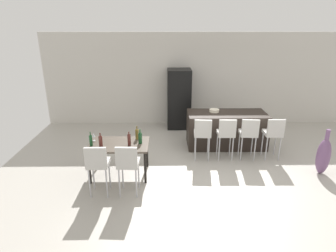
# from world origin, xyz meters

# --- Properties ---
(ground_plane) EXTENTS (10.00, 10.00, 0.00)m
(ground_plane) POSITION_xyz_m (0.00, 0.00, 0.00)
(ground_plane) COLOR #ADA89E
(back_wall) EXTENTS (10.00, 0.12, 2.90)m
(back_wall) POSITION_xyz_m (0.00, 2.99, 1.45)
(back_wall) COLOR beige
(back_wall) RESTS_ON ground_plane
(kitchen_island) EXTENTS (2.06, 0.89, 0.92)m
(kitchen_island) POSITION_xyz_m (0.45, 1.05, 0.46)
(kitchen_island) COLOR black
(kitchen_island) RESTS_ON ground_plane
(bar_chair_left) EXTENTS (0.43, 0.43, 1.05)m
(bar_chair_left) POSITION_xyz_m (-0.30, 0.22, 0.70)
(bar_chair_left) COLOR beige
(bar_chair_left) RESTS_ON ground_plane
(bar_chair_middle) EXTENTS (0.41, 0.41, 1.05)m
(bar_chair_middle) POSITION_xyz_m (0.27, 0.22, 0.70)
(bar_chair_middle) COLOR beige
(bar_chair_middle) RESTS_ON ground_plane
(bar_chair_right) EXTENTS (0.43, 0.43, 1.05)m
(bar_chair_right) POSITION_xyz_m (0.81, 0.22, 0.70)
(bar_chair_right) COLOR beige
(bar_chair_right) RESTS_ON ground_plane
(bar_chair_far) EXTENTS (0.40, 0.40, 1.05)m
(bar_chair_far) POSITION_xyz_m (1.40, 0.22, 0.70)
(bar_chair_far) COLOR beige
(bar_chair_far) RESTS_ON ground_plane
(dining_table) EXTENTS (1.26, 0.83, 0.74)m
(dining_table) POSITION_xyz_m (-2.17, -0.51, 0.67)
(dining_table) COLOR #4C4238
(dining_table) RESTS_ON ground_plane
(dining_chair_near) EXTENTS (0.40, 0.40, 1.05)m
(dining_chair_near) POSITION_xyz_m (-2.46, -1.29, 0.70)
(dining_chair_near) COLOR beige
(dining_chair_near) RESTS_ON ground_plane
(dining_chair_far) EXTENTS (0.42, 0.42, 1.05)m
(dining_chair_far) POSITION_xyz_m (-1.89, -1.29, 0.70)
(dining_chair_far) COLOR beige
(dining_chair_far) RESTS_ON ground_plane
(wine_bottle_left) EXTENTS (0.08, 0.08, 0.31)m
(wine_bottle_left) POSITION_xyz_m (-2.51, -0.69, 0.87)
(wine_bottle_left) COLOR #471E19
(wine_bottle_left) RESTS_ON dining_table
(wine_bottle_end) EXTENTS (0.08, 0.08, 0.31)m
(wine_bottle_end) POSITION_xyz_m (-1.72, -0.50, 0.86)
(wine_bottle_end) COLOR #194723
(wine_bottle_end) RESTS_ON dining_table
(wine_bottle_middle) EXTENTS (0.08, 0.08, 0.30)m
(wine_bottle_middle) POSITION_xyz_m (-1.80, -0.27, 0.86)
(wine_bottle_middle) COLOR brown
(wine_bottle_middle) RESTS_ON dining_table
(wine_bottle_right) EXTENTS (0.06, 0.06, 0.31)m
(wine_bottle_right) POSITION_xyz_m (-2.73, -0.61, 0.86)
(wine_bottle_right) COLOR #194723
(wine_bottle_right) RESTS_ON dining_table
(wine_bottle_near) EXTENTS (0.07, 0.07, 0.30)m
(wine_bottle_near) POSITION_xyz_m (-1.94, -0.60, 0.86)
(wine_bottle_near) COLOR #471E19
(wine_bottle_near) RESTS_ON dining_table
(wine_glass_far) EXTENTS (0.07, 0.07, 0.17)m
(wine_glass_far) POSITION_xyz_m (-2.73, -0.34, 0.86)
(wine_glass_far) COLOR silver
(wine_glass_far) RESTS_ON dining_table
(refrigerator) EXTENTS (0.72, 0.68, 1.84)m
(refrigerator) POSITION_xyz_m (-0.75, 2.55, 0.92)
(refrigerator) COLOR black
(refrigerator) RESTS_ON ground_plane
(fruit_bowl) EXTENTS (0.26, 0.26, 0.07)m
(fruit_bowl) POSITION_xyz_m (0.13, 1.17, 0.96)
(fruit_bowl) COLOR beige
(fruit_bowl) RESTS_ON kitchen_island
(floor_vase) EXTENTS (0.29, 0.29, 1.04)m
(floor_vase) POSITION_xyz_m (2.26, -0.51, 0.42)
(floor_vase) COLOR #704C75
(floor_vase) RESTS_ON ground_plane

